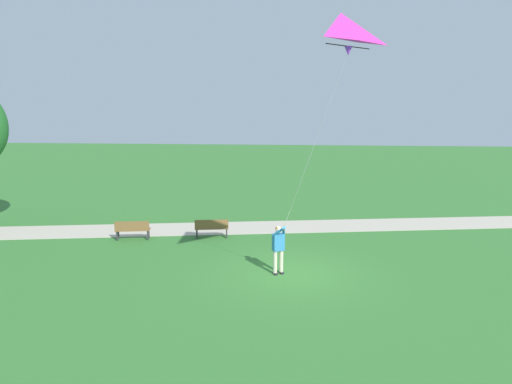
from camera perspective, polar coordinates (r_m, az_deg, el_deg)
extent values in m
plane|color=#33702D|center=(16.38, 4.30, -10.15)|extent=(120.00, 120.00, 0.00)
cube|color=#B7AD99|center=(22.40, -0.38, -4.47)|extent=(8.35, 31.88, 0.02)
cube|color=#232328|center=(16.35, 3.20, -10.06)|extent=(0.26, 0.21, 0.06)
cylinder|color=beige|center=(16.23, 3.18, -8.64)|extent=(0.14, 0.14, 0.82)
cube|color=#232328|center=(16.25, 2.43, -10.18)|extent=(0.26, 0.21, 0.06)
cylinder|color=beige|center=(16.13, 2.41, -8.76)|extent=(0.14, 0.14, 0.82)
cube|color=teal|center=(15.96, 2.82, -6.29)|extent=(0.39, 0.46, 0.60)
sphere|color=beige|center=(15.84, 2.83, -4.69)|extent=(0.22, 0.22, 0.22)
ellipsoid|color=olive|center=(15.84, 2.81, -4.55)|extent=(0.30, 0.30, 0.13)
cylinder|color=teal|center=(15.69, 3.48, -4.89)|extent=(0.56, 0.09, 0.43)
cylinder|color=teal|center=(15.61, 2.90, -4.95)|extent=(0.37, 0.52, 0.43)
sphere|color=beige|center=(15.48, 3.45, -4.60)|extent=(0.10, 0.10, 0.10)
pyramid|color=#E02D9E|center=(12.29, 10.51, 19.07)|extent=(1.63, 1.66, 0.78)
cone|color=purple|center=(12.03, 11.50, 16.95)|extent=(0.28, 0.28, 0.22)
cylinder|color=black|center=(12.05, 11.52, 17.47)|extent=(1.15, 1.18, 0.02)
cylinder|color=silver|center=(13.49, 6.89, 4.72)|extent=(3.07, 1.70, 5.36)
cube|color=brown|center=(20.68, -5.58, -4.51)|extent=(0.71, 1.56, 0.05)
cube|color=brown|center=(20.44, -5.59, -4.03)|extent=(0.32, 1.48, 0.40)
cube|color=#2D2D33|center=(20.91, -7.41, -5.01)|extent=(0.07, 0.07, 0.45)
cube|color=#2D2D33|center=(20.60, -7.44, -5.25)|extent=(0.07, 0.07, 0.45)
cube|color=#2D2D33|center=(20.89, -3.72, -4.96)|extent=(0.07, 0.07, 0.45)
cube|color=#2D2D33|center=(20.59, -3.70, -5.20)|extent=(0.07, 0.07, 0.45)
cube|color=brown|center=(21.02, -15.19, -4.58)|extent=(0.71, 1.56, 0.05)
cube|color=brown|center=(20.78, -15.31, -4.11)|extent=(0.32, 1.48, 0.40)
cube|color=#2D2D33|center=(21.36, -16.86, -5.05)|extent=(0.07, 0.07, 0.45)
cube|color=#2D2D33|center=(21.06, -17.04, -5.28)|extent=(0.07, 0.07, 0.45)
cube|color=#2D2D33|center=(21.12, -13.29, -5.05)|extent=(0.07, 0.07, 0.45)
cube|color=#2D2D33|center=(20.82, -13.42, -5.29)|extent=(0.07, 0.07, 0.45)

